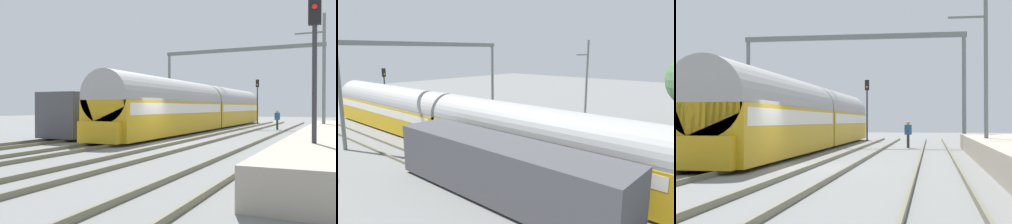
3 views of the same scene
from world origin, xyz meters
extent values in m
plane|color=slate|center=(0.00, 0.00, 0.00)|extent=(120.00, 120.00, 0.00)
cube|color=#68654D|center=(-2.63, 0.00, 0.08)|extent=(0.08, 60.00, 0.16)
cube|color=#68654D|center=(-1.19, 0.00, 0.08)|extent=(0.08, 60.00, 0.16)
cube|color=#68654D|center=(1.19, 0.00, 0.08)|extent=(0.08, 60.00, 0.16)
cube|color=#68654D|center=(2.63, 0.00, 0.08)|extent=(0.08, 60.00, 0.16)
cube|color=#68654D|center=(5.01, 0.00, 0.08)|extent=(0.08, 60.00, 0.16)
cube|color=#68654D|center=(6.44, 0.00, 0.08)|extent=(0.08, 60.00, 0.16)
cube|color=gold|center=(-1.91, 5.07, 1.26)|extent=(2.90, 16.00, 2.20)
cube|color=silver|center=(-1.91, 5.07, 1.89)|extent=(2.93, 15.36, 0.64)
cylinder|color=#9A9A9A|center=(-1.91, 5.07, 2.56)|extent=(2.84, 16.00, 2.84)
cube|color=gold|center=(-1.91, 21.42, 1.26)|extent=(2.90, 16.00, 2.20)
cube|color=silver|center=(-1.91, 21.42, 1.89)|extent=(2.93, 15.36, 0.64)
cylinder|color=#9A9A9A|center=(-1.91, 21.42, 2.56)|extent=(2.84, 16.00, 2.84)
cube|color=gold|center=(-1.91, -3.18, 0.71)|extent=(2.40, 0.50, 1.10)
cube|color=#47474C|center=(-5.72, 4.27, 1.51)|extent=(2.80, 13.00, 2.70)
cube|color=black|center=(-5.72, 4.27, 0.21)|extent=(2.52, 11.96, 0.10)
cylinder|color=#2F2F2F|center=(4.02, 15.24, 0.42)|extent=(0.24, 0.24, 0.85)
cube|color=#285684|center=(4.02, 15.24, 1.17)|extent=(0.46, 0.38, 0.64)
sphere|color=tan|center=(4.02, 15.24, 1.61)|extent=(0.24, 0.24, 0.24)
cylinder|color=#2D2D33|center=(0.01, 26.50, 2.19)|extent=(0.14, 0.14, 4.39)
cube|color=black|center=(0.01, 26.50, 4.84)|extent=(0.36, 0.20, 0.90)
sphere|color=yellow|center=(0.01, 26.38, 4.68)|extent=(0.16, 0.16, 0.16)
cylinder|color=slate|center=(-7.72, 17.97, 3.75)|extent=(0.28, 0.28, 7.50)
cylinder|color=slate|center=(7.72, 17.97, 3.75)|extent=(0.28, 0.28, 7.50)
cube|color=slate|center=(0.00, 17.97, 7.68)|extent=(15.85, 0.24, 0.36)
cylinder|color=slate|center=(8.12, 7.20, 4.00)|extent=(0.20, 0.20, 8.00)
cube|color=slate|center=(7.22, 7.20, 6.80)|extent=(1.80, 0.10, 0.10)
camera|label=1|loc=(9.12, -18.78, 1.98)|focal=40.03mm
camera|label=2|loc=(-16.46, -5.70, 7.17)|focal=34.00mm
camera|label=3|loc=(5.51, -19.36, 1.74)|focal=57.09mm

